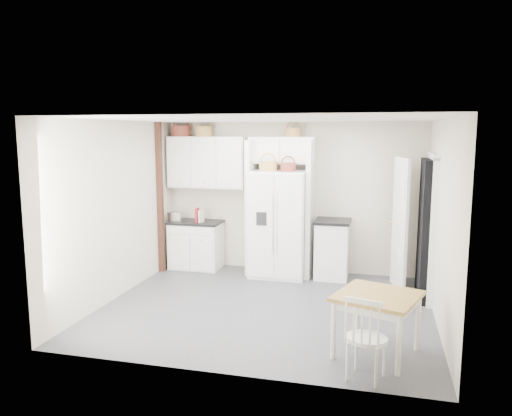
# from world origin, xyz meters

# --- Properties ---
(floor) EXTENTS (4.50, 4.50, 0.00)m
(floor) POSITION_xyz_m (0.00, 0.00, 0.00)
(floor) COLOR #525356
(floor) RESTS_ON ground
(ceiling) EXTENTS (4.50, 4.50, 0.00)m
(ceiling) POSITION_xyz_m (0.00, 0.00, 2.60)
(ceiling) COLOR white
(ceiling) RESTS_ON wall_back
(wall_back) EXTENTS (4.50, 0.00, 4.50)m
(wall_back) POSITION_xyz_m (0.00, 2.00, 1.30)
(wall_back) COLOR beige
(wall_back) RESTS_ON floor
(wall_left) EXTENTS (0.00, 4.00, 4.00)m
(wall_left) POSITION_xyz_m (-2.25, 0.00, 1.30)
(wall_left) COLOR beige
(wall_left) RESTS_ON floor
(wall_right) EXTENTS (0.00, 4.00, 4.00)m
(wall_right) POSITION_xyz_m (2.25, 0.00, 1.30)
(wall_right) COLOR beige
(wall_right) RESTS_ON floor
(refrigerator) EXTENTS (0.93, 0.75, 1.79)m
(refrigerator) POSITION_xyz_m (-0.15, 1.60, 0.90)
(refrigerator) COLOR white
(refrigerator) RESTS_ON floor
(base_cab_left) EXTENTS (0.88, 0.56, 0.82)m
(base_cab_left) POSITION_xyz_m (-1.69, 1.70, 0.41)
(base_cab_left) COLOR white
(base_cab_left) RESTS_ON floor
(base_cab_right) EXTENTS (0.54, 0.64, 0.94)m
(base_cab_right) POSITION_xyz_m (0.74, 1.70, 0.47)
(base_cab_right) COLOR white
(base_cab_right) RESTS_ON floor
(dining_table) EXTENTS (1.05, 1.05, 0.69)m
(dining_table) POSITION_xyz_m (1.50, -1.16, 0.34)
(dining_table) COLOR olive
(dining_table) RESTS_ON floor
(windsor_chair) EXTENTS (0.50, 0.47, 0.84)m
(windsor_chair) POSITION_xyz_m (1.41, -1.75, 0.42)
(windsor_chair) COLOR white
(windsor_chair) RESTS_ON floor
(counter_left) EXTENTS (0.92, 0.60, 0.04)m
(counter_left) POSITION_xyz_m (-1.69, 1.70, 0.84)
(counter_left) COLOR black
(counter_left) RESTS_ON base_cab_left
(counter_right) EXTENTS (0.58, 0.69, 0.04)m
(counter_right) POSITION_xyz_m (0.74, 1.70, 0.96)
(counter_right) COLOR black
(counter_right) RESTS_ON base_cab_right
(toaster) EXTENTS (0.24, 0.14, 0.17)m
(toaster) POSITION_xyz_m (-2.03, 1.60, 0.94)
(toaster) COLOR silver
(toaster) RESTS_ON counter_left
(cookbook_red) EXTENTS (0.05, 0.17, 0.25)m
(cookbook_red) POSITION_xyz_m (-1.63, 1.62, 0.98)
(cookbook_red) COLOR #AC1220
(cookbook_red) RESTS_ON counter_left
(cookbook_cream) EXTENTS (0.07, 0.15, 0.22)m
(cookbook_cream) POSITION_xyz_m (-1.55, 1.62, 0.97)
(cookbook_cream) COLOR silver
(cookbook_cream) RESTS_ON counter_left
(basket_upper_a) EXTENTS (0.34, 0.34, 0.19)m
(basket_upper_a) POSITION_xyz_m (-1.98, 1.83, 2.45)
(basket_upper_a) COLOR #581B14
(basket_upper_a) RESTS_ON upper_cabinet
(basket_upper_b) EXTENTS (0.31, 0.31, 0.18)m
(basket_upper_b) POSITION_xyz_m (-1.56, 1.83, 2.44)
(basket_upper_b) COLOR #A37B3D
(basket_upper_b) RESTS_ON upper_cabinet
(basket_bridge_b) EXTENTS (0.26, 0.26, 0.15)m
(basket_bridge_b) POSITION_xyz_m (0.04, 1.83, 2.42)
(basket_bridge_b) COLOR #A37B3D
(basket_bridge_b) RESTS_ON bridge_cabinet
(basket_fridge_a) EXTENTS (0.30, 0.30, 0.16)m
(basket_fridge_a) POSITION_xyz_m (-0.32, 1.50, 1.87)
(basket_fridge_a) COLOR #A37B3D
(basket_fridge_a) RESTS_ON refrigerator
(basket_fridge_b) EXTENTS (0.25, 0.25, 0.13)m
(basket_fridge_b) POSITION_xyz_m (0.01, 1.50, 1.86)
(basket_fridge_b) COLOR #581B14
(basket_fridge_b) RESTS_ON refrigerator
(upper_cabinet) EXTENTS (1.40, 0.34, 0.90)m
(upper_cabinet) POSITION_xyz_m (-1.50, 1.83, 1.90)
(upper_cabinet) COLOR white
(upper_cabinet) RESTS_ON wall_back
(bridge_cabinet) EXTENTS (1.12, 0.34, 0.45)m
(bridge_cabinet) POSITION_xyz_m (-0.15, 1.83, 2.12)
(bridge_cabinet) COLOR white
(bridge_cabinet) RESTS_ON wall_back
(fridge_panel_left) EXTENTS (0.08, 0.60, 2.30)m
(fridge_panel_left) POSITION_xyz_m (-0.66, 1.70, 1.15)
(fridge_panel_left) COLOR white
(fridge_panel_left) RESTS_ON floor
(fridge_panel_right) EXTENTS (0.08, 0.60, 2.30)m
(fridge_panel_right) POSITION_xyz_m (0.36, 1.70, 1.15)
(fridge_panel_right) COLOR white
(fridge_panel_right) RESTS_ON floor
(trim_post) EXTENTS (0.09, 0.09, 2.60)m
(trim_post) POSITION_xyz_m (-2.20, 1.35, 1.30)
(trim_post) COLOR black
(trim_post) RESTS_ON floor
(doorway_void) EXTENTS (0.18, 0.85, 2.05)m
(doorway_void) POSITION_xyz_m (2.16, 1.00, 1.02)
(doorway_void) COLOR black
(doorway_void) RESTS_ON floor
(door_slab) EXTENTS (0.21, 0.79, 2.05)m
(door_slab) POSITION_xyz_m (1.80, 1.33, 1.02)
(door_slab) COLOR white
(door_slab) RESTS_ON floor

